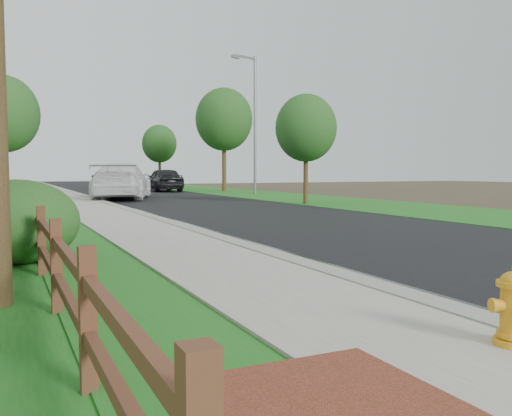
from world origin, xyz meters
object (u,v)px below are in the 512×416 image
ranch_fence (37,230)px  dark_car_mid (164,180)px  white_suv (122,182)px  streetlight (253,116)px

ranch_fence → dark_car_mid: (10.80, 30.65, 0.30)m
ranch_fence → white_suv: white_suv is taller
white_suv → dark_car_mid: (5.20, 10.13, -0.09)m
ranch_fence → streetlight: size_ratio=1.85×
white_suv → streetlight: size_ratio=0.74×
ranch_fence → streetlight: streetlight is taller
ranch_fence → white_suv: bearing=74.7°
ranch_fence → dark_car_mid: 32.50m
ranch_fence → white_suv: (5.60, 20.52, 0.39)m
streetlight → dark_car_mid: bearing=116.2°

